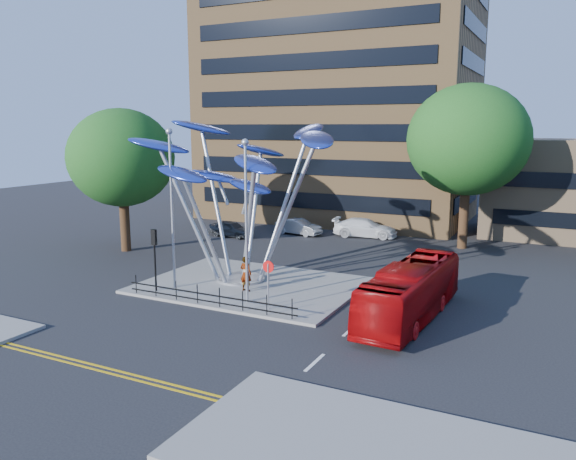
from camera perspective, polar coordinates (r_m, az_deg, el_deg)
The scene contains 19 objects.
ground at distance 27.04m, azimuth -8.36°, elevation -9.15°, with size 120.00×120.00×0.00m, color black.
traffic_island at distance 32.34m, azimuth -3.73°, elevation -5.62°, with size 12.00×9.00×0.15m, color slate.
pavement_right at distance 16.87m, azimuth 10.41°, elevation -21.82°, with size 12.00×6.00×0.15m, color slate.
double_yellow_near at distance 22.75m, azimuth -17.25°, elevation -13.42°, with size 40.00×0.12×0.01m, color gold.
double_yellow_far at distance 22.55m, azimuth -17.79°, elevation -13.66°, with size 40.00×0.12×0.01m, color gold.
brick_tower at distance 57.02m, azimuth 5.30°, elevation 16.47°, with size 25.00×15.00×30.00m, color olive.
tree_right at distance 43.33m, azimuth 17.82°, elevation 8.69°, with size 8.80×8.80×12.11m.
tree_left at distance 42.17m, azimuth -16.57°, elevation 7.03°, with size 7.60×7.60×10.32m.
leaf_sculpture at distance 32.27m, azimuth -4.91°, elevation 6.61°, with size 12.72×9.54×9.51m.
street_lamp_left at distance 31.20m, azimuth -11.75°, elevation 3.50°, with size 0.36×0.36×8.80m.
street_lamp_right at distance 28.00m, azimuth -4.29°, elevation 2.37°, with size 0.36×0.36×8.30m.
traffic_light_island at distance 31.19m, azimuth -13.42°, elevation -1.68°, with size 0.28×0.18×3.42m.
no_entry_sign_island at distance 27.52m, azimuth -2.02°, elevation -4.73°, with size 0.60×0.10×2.45m.
pedestrian_railing_front at distance 28.73m, azimuth -8.09°, elevation -6.79°, with size 10.00×0.06×1.00m.
red_bus at distance 27.32m, azimuth 12.35°, elevation -6.14°, with size 2.24×9.58×2.67m, color #920608.
pedestrian at distance 30.75m, azimuth -4.31°, elevation -4.44°, with size 0.71×0.47×1.96m, color gray.
parked_car_left at distance 46.72m, azimuth -5.79°, elevation 0.13°, with size 1.57×3.90×1.33m, color #3A3D41.
parked_car_mid at distance 47.37m, azimuth 1.09°, elevation 0.33°, with size 1.41×4.04×1.33m, color #9A9DA1.
parked_car_right at distance 46.79m, azimuth 7.84°, elevation 0.22°, with size 2.13×5.24×1.52m, color silver.
Camera 1 is at (14.73, -20.79, 9.06)m, focal length 35.00 mm.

